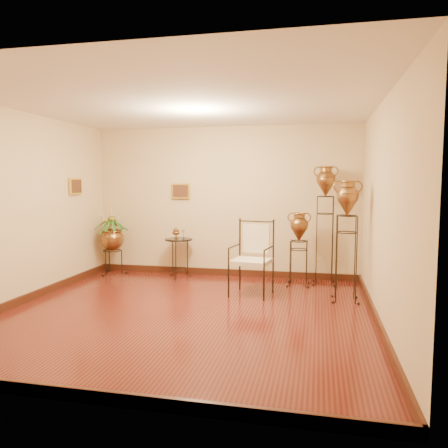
% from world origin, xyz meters
% --- Properties ---
extents(ground, '(5.00, 5.00, 0.00)m').
position_xyz_m(ground, '(0.00, 0.00, 0.00)').
color(ground, '#5D2116').
rests_on(ground, ground).
extents(room_shell, '(5.02, 5.02, 2.81)m').
position_xyz_m(room_shell, '(-0.01, 0.01, 1.73)').
color(room_shell, beige).
rests_on(room_shell, ground).
extents(amphora_tall, '(0.53, 0.53, 2.07)m').
position_xyz_m(amphora_tall, '(1.85, 2.15, 1.06)').
color(amphora_tall, black).
rests_on(amphora_tall, ground).
extents(amphora_mid, '(0.45, 0.45, 1.82)m').
position_xyz_m(amphora_mid, '(2.15, 1.11, 0.92)').
color(amphora_mid, black).
rests_on(amphora_mid, ground).
extents(amphora_short, '(0.47, 0.47, 1.28)m').
position_xyz_m(amphora_short, '(1.42, 1.96, 0.64)').
color(amphora_short, black).
rests_on(amphora_short, ground).
extents(planter_urn, '(0.73, 0.73, 1.32)m').
position_xyz_m(planter_urn, '(-2.15, 2.15, 0.74)').
color(planter_urn, black).
rests_on(planter_urn, ground).
extents(armchair, '(0.74, 0.71, 1.16)m').
position_xyz_m(armchair, '(0.72, 1.15, 0.58)').
color(armchair, black).
rests_on(armchair, ground).
extents(side_table, '(0.51, 0.51, 0.91)m').
position_xyz_m(side_table, '(-0.80, 2.15, 0.38)').
color(side_table, black).
rests_on(side_table, ground).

